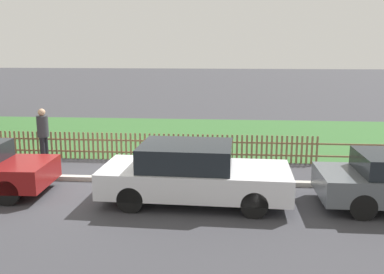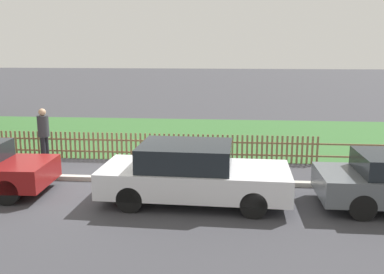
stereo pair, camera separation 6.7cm
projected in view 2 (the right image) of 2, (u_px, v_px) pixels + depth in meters
The scene contains 7 objects.
ground_plane at pixel (104, 182), 11.39m from camera, with size 120.00×120.00×0.00m, color #38383D.
kerb_stone at pixel (105, 179), 11.48m from camera, with size 38.29×0.20×0.12m, color #B2ADA3.
grass_strip at pixel (148, 135), 17.48m from camera, with size 38.29×7.88×0.01m, color #33602D.
park_fence at pixel (124, 146), 13.56m from camera, with size 38.29×0.05×0.87m.
parked_car_navy_estate at pixel (192, 173), 9.82m from camera, with size 4.35×1.96×1.37m.
covered_motorcycle at pixel (190, 153), 11.94m from camera, with size 1.93×0.83×1.03m.
pedestrian_near_fence at pixel (44, 132), 13.13m from camera, with size 0.35×0.39×1.69m.
Camera 2 is at (3.32, -10.64, 3.54)m, focal length 40.00 mm.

